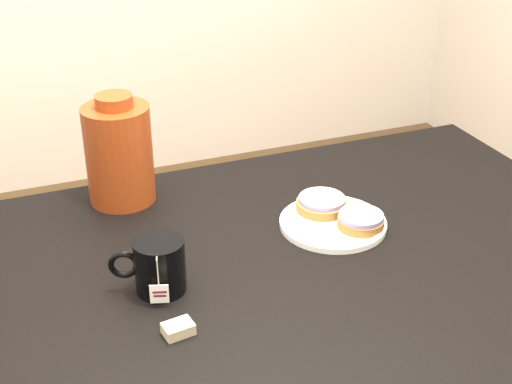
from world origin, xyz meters
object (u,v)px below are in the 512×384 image
(bagel_front, at_px, (361,221))
(teabag_pouch, at_px, (178,329))
(table, at_px, (262,318))
(plate, at_px, (333,222))
(bagel_package, at_px, (119,153))
(bagel_back, at_px, (322,204))
(mug, at_px, (159,265))

(bagel_front, xyz_separation_m, teabag_pouch, (-0.40, -0.16, -0.02))
(teabag_pouch, bearing_deg, table, 27.01)
(plate, relative_size, bagel_package, 0.91)
(plate, height_order, bagel_front, bagel_front)
(plate, xyz_separation_m, teabag_pouch, (-0.36, -0.20, 0.00))
(bagel_back, distance_m, mug, 0.38)
(mug, height_order, teabag_pouch, mug)
(bagel_back, height_order, bagel_front, same)
(bagel_back, xyz_separation_m, bagel_front, (0.04, -0.09, 0.00))
(mug, bearing_deg, plate, 29.93)
(teabag_pouch, bearing_deg, bagel_package, 88.21)
(bagel_back, distance_m, bagel_front, 0.09)
(table, xyz_separation_m, bagel_back, (0.19, 0.16, 0.11))
(plate, xyz_separation_m, bagel_package, (-0.35, 0.25, 0.10))
(bagel_front, distance_m, mug, 0.40)
(bagel_package, bearing_deg, bagel_back, -30.71)
(table, bearing_deg, mug, 168.62)
(bagel_back, bearing_deg, bagel_front, -65.85)
(table, relative_size, bagel_package, 6.31)
(table, height_order, mug, mug)
(plate, distance_m, bagel_package, 0.44)
(teabag_pouch, distance_m, bagel_package, 0.46)
(bagel_front, bearing_deg, plate, 134.26)
(teabag_pouch, bearing_deg, bagel_back, 34.40)
(bagel_back, distance_m, bagel_package, 0.41)
(bagel_front, bearing_deg, table, -162.05)
(teabag_pouch, xyz_separation_m, bagel_package, (0.01, 0.45, 0.09))
(mug, bearing_deg, table, 6.19)
(plate, distance_m, mug, 0.37)
(bagel_front, relative_size, mug, 0.86)
(teabag_pouch, bearing_deg, plate, 28.89)
(table, xyz_separation_m, mug, (-0.17, 0.03, 0.13))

